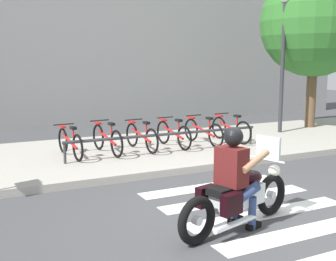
{
  "coord_description": "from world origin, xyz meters",
  "views": [
    {
      "loc": [
        -3.77,
        -4.9,
        2.28
      ],
      "look_at": [
        -0.4,
        1.84,
        1.07
      ],
      "focal_mm": 45.78,
      "sensor_mm": 36.0,
      "label": 1
    }
  ],
  "objects_px": {
    "rider": "(235,171)",
    "bicycle_2": "(141,137)",
    "motorcycle": "(238,196)",
    "bicycle_1": "(107,139)",
    "bicycle_5": "(231,129)",
    "bike_rack": "(168,135)",
    "bicycle_0": "(70,143)",
    "bicycle_4": "(203,131)",
    "bicycle_3": "(173,134)",
    "street_lamp": "(283,51)",
    "tree_near_rack": "(315,22)"
  },
  "relations": [
    {
      "from": "bike_rack",
      "to": "rider",
      "type": "bearing_deg",
      "value": -104.57
    },
    {
      "from": "bicycle_0",
      "to": "bike_rack",
      "type": "xyz_separation_m",
      "value": [
        2.18,
        -0.55,
        0.09
      ]
    },
    {
      "from": "bicycle_2",
      "to": "bicycle_4",
      "type": "bearing_deg",
      "value": 0.01
    },
    {
      "from": "bicycle_5",
      "to": "tree_near_rack",
      "type": "distance_m",
      "value": 5.02
    },
    {
      "from": "bicycle_3",
      "to": "tree_near_rack",
      "type": "relative_size",
      "value": 0.3
    },
    {
      "from": "bicycle_1",
      "to": "tree_near_rack",
      "type": "height_order",
      "value": "tree_near_rack"
    },
    {
      "from": "rider",
      "to": "bicycle_3",
      "type": "relative_size",
      "value": 0.9
    },
    {
      "from": "bicycle_3",
      "to": "bicycle_5",
      "type": "relative_size",
      "value": 0.99
    },
    {
      "from": "bicycle_5",
      "to": "bike_rack",
      "type": "relative_size",
      "value": 0.33
    },
    {
      "from": "bicycle_3",
      "to": "bicycle_5",
      "type": "height_order",
      "value": "bicycle_5"
    },
    {
      "from": "rider",
      "to": "street_lamp",
      "type": "distance_m",
      "value": 7.97
    },
    {
      "from": "motorcycle",
      "to": "bicycle_1",
      "type": "height_order",
      "value": "motorcycle"
    },
    {
      "from": "motorcycle",
      "to": "bicycle_5",
      "type": "relative_size",
      "value": 1.34
    },
    {
      "from": "rider",
      "to": "bicycle_4",
      "type": "distance_m",
      "value": 5.41
    },
    {
      "from": "bicycle_0",
      "to": "bicycle_5",
      "type": "relative_size",
      "value": 0.98
    },
    {
      "from": "bicycle_1",
      "to": "bicycle_5",
      "type": "height_order",
      "value": "bicycle_1"
    },
    {
      "from": "bicycle_0",
      "to": "rider",
      "type": "bearing_deg",
      "value": -77.56
    },
    {
      "from": "bicycle_1",
      "to": "bicycle_4",
      "type": "xyz_separation_m",
      "value": [
        2.61,
        0.0,
        -0.01
      ]
    },
    {
      "from": "bicycle_0",
      "to": "bike_rack",
      "type": "distance_m",
      "value": 2.25
    },
    {
      "from": "rider",
      "to": "bicycle_3",
      "type": "distance_m",
      "value": 5.08
    },
    {
      "from": "bicycle_1",
      "to": "tree_near_rack",
      "type": "distance_m",
      "value": 8.02
    },
    {
      "from": "bike_rack",
      "to": "bicycle_4",
      "type": "bearing_deg",
      "value": 23.02
    },
    {
      "from": "bicycle_4",
      "to": "tree_near_rack",
      "type": "bearing_deg",
      "value": 12.14
    },
    {
      "from": "bicycle_1",
      "to": "bicycle_5",
      "type": "distance_m",
      "value": 3.48
    },
    {
      "from": "bicycle_1",
      "to": "bicycle_4",
      "type": "relative_size",
      "value": 1.0
    },
    {
      "from": "bicycle_0",
      "to": "street_lamp",
      "type": "relative_size",
      "value": 0.37
    },
    {
      "from": "bicycle_2",
      "to": "street_lamp",
      "type": "xyz_separation_m",
      "value": [
        4.87,
        0.62,
        2.1
      ]
    },
    {
      "from": "bicycle_5",
      "to": "bike_rack",
      "type": "distance_m",
      "value": 2.25
    },
    {
      "from": "street_lamp",
      "to": "bicycle_4",
      "type": "bearing_deg",
      "value": -168.79
    },
    {
      "from": "bicycle_4",
      "to": "street_lamp",
      "type": "xyz_separation_m",
      "value": [
        3.13,
        0.62,
        2.1
      ]
    },
    {
      "from": "rider",
      "to": "bicycle_0",
      "type": "relative_size",
      "value": 0.9
    },
    {
      "from": "rider",
      "to": "tree_near_rack",
      "type": "xyz_separation_m",
      "value": [
        7.16,
        5.85,
        2.7
      ]
    },
    {
      "from": "bicycle_0",
      "to": "bicycle_4",
      "type": "xyz_separation_m",
      "value": [
        3.48,
        0.0,
        0.0
      ]
    },
    {
      "from": "bicycle_2",
      "to": "bicycle_3",
      "type": "bearing_deg",
      "value": -0.01
    },
    {
      "from": "rider",
      "to": "bicycle_2",
      "type": "bearing_deg",
      "value": 82.04
    },
    {
      "from": "bicycle_0",
      "to": "motorcycle",
      "type": "bearing_deg",
      "value": -76.65
    },
    {
      "from": "bicycle_5",
      "to": "bike_rack",
      "type": "xyz_separation_m",
      "value": [
        -2.18,
        -0.55,
        0.08
      ]
    },
    {
      "from": "bicycle_0",
      "to": "bicycle_4",
      "type": "bearing_deg",
      "value": 0.0
    },
    {
      "from": "bicycle_1",
      "to": "motorcycle",
      "type": "bearing_deg",
      "value": -86.77
    },
    {
      "from": "motorcycle",
      "to": "bicycle_4",
      "type": "bearing_deg",
      "value": 64.07
    },
    {
      "from": "bicycle_5",
      "to": "bike_rack",
      "type": "height_order",
      "value": "bicycle_5"
    },
    {
      "from": "bike_rack",
      "to": "bicycle_2",
      "type": "bearing_deg",
      "value": 128.16
    },
    {
      "from": "bicycle_3",
      "to": "bike_rack",
      "type": "relative_size",
      "value": 0.32
    },
    {
      "from": "motorcycle",
      "to": "bicycle_4",
      "type": "height_order",
      "value": "motorcycle"
    },
    {
      "from": "bike_rack",
      "to": "street_lamp",
      "type": "distance_m",
      "value": 5.01
    },
    {
      "from": "bicycle_1",
      "to": "street_lamp",
      "type": "bearing_deg",
      "value": 6.17
    },
    {
      "from": "bicycle_2",
      "to": "street_lamp",
      "type": "bearing_deg",
      "value": 7.25
    },
    {
      "from": "motorcycle",
      "to": "bicycle_1",
      "type": "bearing_deg",
      "value": 93.23
    },
    {
      "from": "bicycle_3",
      "to": "bicycle_5",
      "type": "bearing_deg",
      "value": -0.0
    },
    {
      "from": "bicycle_4",
      "to": "tree_near_rack",
      "type": "height_order",
      "value": "tree_near_rack"
    }
  ]
}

